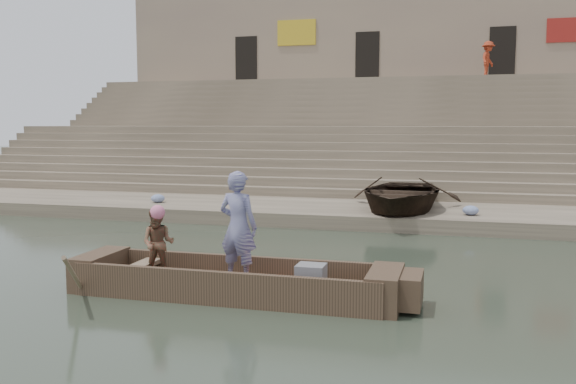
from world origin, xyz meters
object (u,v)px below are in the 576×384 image
at_px(main_rowboat, 234,289).
at_px(pedestrian, 488,59).
at_px(standing_man, 238,227).
at_px(television, 310,277).
at_px(rowing_man, 158,243).
at_px(beached_rowboat, 400,194).

distance_m(main_rowboat, pedestrian, 24.51).
xyz_separation_m(main_rowboat, pedestrian, (4.92, 23.26, 5.98)).
relative_size(standing_man, television, 4.13).
height_order(rowing_man, beached_rowboat, rowing_man).
bearing_deg(standing_man, television, -173.60).
xyz_separation_m(standing_man, pedestrian, (4.86, 23.16, 4.92)).
distance_m(standing_man, pedestrian, 24.17).
xyz_separation_m(standing_man, television, (1.28, -0.10, -0.75)).
bearing_deg(beached_rowboat, pedestrian, 81.22).
height_order(television, beached_rowboat, beached_rowboat).
bearing_deg(standing_man, rowing_man, 13.83).
bearing_deg(pedestrian, main_rowboat, -172.27).
bearing_deg(standing_man, main_rowboat, 69.32).
relative_size(standing_man, rowing_man, 1.57).
bearing_deg(main_rowboat, beached_rowboat, 76.71).
relative_size(standing_man, beached_rowboat, 0.41).
xyz_separation_m(standing_man, rowing_man, (-1.45, -0.08, -0.34)).
xyz_separation_m(main_rowboat, rowing_man, (-1.39, 0.02, 0.72)).
bearing_deg(television, pedestrian, 81.24).
height_order(rowing_man, television, rowing_man).
distance_m(beached_rowboat, pedestrian, 15.90).
bearing_deg(pedestrian, television, -169.09).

